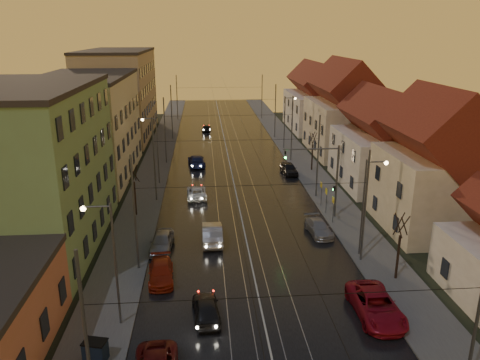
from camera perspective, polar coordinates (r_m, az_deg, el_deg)
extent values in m
plane|color=black|center=(29.08, 3.35, -18.67)|extent=(160.00, 160.00, 0.00)
cube|color=black|center=(65.57, -1.37, 2.44)|extent=(16.00, 120.00, 0.04)
cube|color=#4C4C4C|center=(65.79, -10.10, 2.26)|extent=(4.00, 120.00, 0.15)
cube|color=#4C4C4C|center=(66.84, 7.23, 2.64)|extent=(4.00, 120.00, 0.15)
cube|color=gray|center=(65.48, -3.29, 2.42)|extent=(0.06, 120.00, 0.03)
cube|color=gray|center=(65.53, -2.04, 2.45)|extent=(0.06, 120.00, 0.03)
cube|color=gray|center=(65.61, -0.69, 2.48)|extent=(0.06, 120.00, 0.03)
cube|color=gray|center=(65.72, 0.55, 2.50)|extent=(0.06, 120.00, 0.03)
cube|color=#6B8C59|center=(41.17, -24.31, 0.96)|extent=(10.00, 18.00, 13.00)
cube|color=beige|center=(59.94, -18.11, 5.99)|extent=(10.00, 20.00, 12.00)
cube|color=tan|center=(83.02, -14.47, 10.03)|extent=(10.00, 24.00, 14.00)
cube|color=#BCAF91|center=(45.44, 22.48, -1.31)|extent=(8.50, 10.00, 7.00)
pyramid|color=#5E1E15|center=(44.11, 23.29, 5.34)|extent=(8.67, 10.20, 3.80)
cube|color=beige|center=(56.92, 16.69, 2.43)|extent=(9.00, 12.00, 6.00)
pyramid|color=#5E1E15|center=(55.95, 17.10, 6.97)|extent=(9.18, 12.24, 3.20)
cube|color=#BCAF91|center=(70.57, 12.47, 6.23)|extent=(9.00, 14.00, 7.50)
pyramid|color=#5E1E15|center=(69.70, 12.78, 10.86)|extent=(9.18, 14.28, 4.00)
cube|color=beige|center=(87.75, 9.09, 8.26)|extent=(9.00, 16.00, 6.50)
pyramid|color=#5E1E15|center=(87.10, 9.25, 11.51)|extent=(9.18, 16.32, 3.50)
cylinder|color=#595B60|center=(21.98, -18.16, -18.68)|extent=(0.16, 0.16, 9.00)
cylinder|color=#595B60|center=(24.54, 26.81, -15.67)|extent=(0.16, 0.16, 9.00)
cylinder|color=#595B60|center=(34.98, -12.71, -4.12)|extent=(0.16, 0.16, 9.00)
cylinder|color=#595B60|center=(36.64, 15.00, -3.28)|extent=(0.16, 0.16, 9.00)
cylinder|color=#595B60|center=(49.14, -10.41, 2.35)|extent=(0.16, 0.16, 9.00)
cylinder|color=#595B60|center=(50.33, 9.48, 2.77)|extent=(0.16, 0.16, 9.00)
cylinder|color=#595B60|center=(63.68, -9.13, 5.90)|extent=(0.16, 0.16, 9.00)
cylinder|color=#595B60|center=(64.61, 6.34, 6.18)|extent=(0.16, 0.16, 9.00)
cylinder|color=#595B60|center=(78.39, -8.33, 8.12)|extent=(0.16, 0.16, 9.00)
cylinder|color=#595B60|center=(79.15, 4.32, 8.35)|extent=(0.16, 0.16, 9.00)
cylinder|color=#595B60|center=(96.17, -7.69, 9.89)|extent=(0.16, 0.16, 9.00)
cylinder|color=#595B60|center=(96.79, 2.69, 10.07)|extent=(0.16, 0.16, 9.00)
cylinder|color=#595B60|center=(28.94, -14.90, -10.16)|extent=(0.14, 0.14, 8.00)
cylinder|color=#595B60|center=(27.58, -17.15, -3.13)|extent=(1.60, 0.10, 0.10)
sphere|color=#FFD88C|center=(27.78, -18.58, -3.34)|extent=(0.32, 0.32, 0.32)
cylinder|color=#595B60|center=(37.76, 14.74, -3.44)|extent=(0.14, 0.14, 8.00)
cylinder|color=#595B60|center=(36.88, 16.37, 2.13)|extent=(1.60, 0.10, 0.10)
sphere|color=#FFD88C|center=(37.17, 17.39, 2.00)|extent=(0.32, 0.32, 0.32)
cylinder|color=#595B60|center=(55.06, -10.00, 3.49)|extent=(0.14, 0.14, 8.00)
cylinder|color=#595B60|center=(54.36, -11.06, 7.35)|extent=(1.60, 0.10, 0.10)
sphere|color=#FFD88C|center=(54.46, -11.81, 7.21)|extent=(0.32, 0.32, 0.32)
cylinder|color=#595B60|center=(71.49, 5.44, 6.91)|extent=(0.14, 0.14, 8.00)
cylinder|color=#595B60|center=(71.03, 6.18, 9.92)|extent=(1.60, 0.10, 0.10)
sphere|color=#FFD88C|center=(71.18, 6.76, 9.84)|extent=(0.32, 0.32, 0.32)
cylinder|color=#595B60|center=(45.13, 11.70, -0.29)|extent=(0.20, 0.20, 7.20)
cylinder|color=#595B60|center=(43.59, 8.68, 3.75)|extent=(5.20, 0.14, 0.14)
imported|color=black|center=(43.25, 5.54, 2.95)|extent=(0.15, 0.18, 0.90)
sphere|color=#19FF3F|center=(43.18, 5.56, 2.71)|extent=(0.20, 0.20, 0.20)
cylinder|color=black|center=(46.36, -12.65, -2.29)|extent=(0.18, 0.18, 3.50)
cylinder|color=black|center=(45.62, -12.56, 0.77)|extent=(0.37, 0.92, 1.61)
cylinder|color=black|center=(45.81, -12.93, 0.81)|extent=(0.91, 0.40, 1.61)
cylinder|color=black|center=(45.53, -13.17, 0.69)|extent=(0.37, 0.92, 1.61)
cylinder|color=black|center=(45.35, -12.74, 0.66)|extent=(0.84, 0.54, 1.62)
cylinder|color=black|center=(35.74, 18.67, -8.99)|extent=(0.18, 0.18, 3.50)
cylinder|color=black|center=(34.88, 19.38, -5.14)|extent=(0.37, 0.92, 1.61)
cylinder|color=black|center=(34.88, 18.80, -5.08)|extent=(0.91, 0.40, 1.61)
cylinder|color=black|center=(34.55, 18.78, -5.29)|extent=(0.37, 0.92, 1.61)
cylinder|color=black|center=(34.58, 19.41, -5.34)|extent=(0.84, 0.54, 1.62)
cylinder|color=black|center=(60.84, 8.78, 2.71)|extent=(0.18, 0.18, 3.50)
cylinder|color=black|center=(60.38, 9.10, 5.07)|extent=(0.37, 0.92, 1.61)
cylinder|color=black|center=(60.44, 8.77, 5.10)|extent=(0.91, 0.40, 1.61)
cylinder|color=black|center=(60.11, 8.70, 5.03)|extent=(0.37, 0.92, 1.61)
cylinder|color=black|center=(60.06, 9.06, 5.01)|extent=(0.84, 0.54, 1.62)
imported|color=black|center=(30.39, -4.14, -15.36)|extent=(1.95, 4.12, 1.36)
imported|color=#9A9A9F|center=(40.19, -3.40, -6.50)|extent=(1.70, 4.81, 1.58)
imported|color=white|center=(50.79, -5.30, -1.50)|extent=(2.28, 4.55, 1.24)
imported|color=#181E48|center=(62.90, -5.32, 2.38)|extent=(2.55, 5.26, 1.48)
imported|color=black|center=(85.03, -4.10, 6.34)|extent=(1.79, 3.76, 1.24)
imported|color=maroon|center=(34.88, -9.62, -11.02)|extent=(2.07, 4.43, 1.25)
imported|color=gray|center=(39.33, -9.50, -7.40)|extent=(2.01, 4.38, 1.45)
imported|color=maroon|center=(31.63, 16.22, -14.45)|extent=(2.59, 5.58, 1.55)
imported|color=#9E9DA3|center=(42.26, 9.55, -5.74)|extent=(2.11, 4.39, 1.23)
imported|color=black|center=(59.31, 5.98, 1.39)|extent=(1.99, 4.29, 1.42)
cube|color=black|center=(28.06, -17.21, -19.31)|extent=(1.36, 1.07, 1.10)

